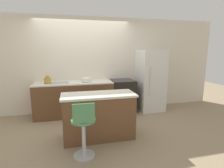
{
  "coord_description": "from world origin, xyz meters",
  "views": [
    {
      "loc": [
        -0.37,
        -4.24,
        1.69
      ],
      "look_at": [
        0.56,
        -0.36,
        0.93
      ],
      "focal_mm": 28.0,
      "sensor_mm": 36.0,
      "label": 1
    }
  ],
  "objects_px": {
    "stool_chair": "(84,130)",
    "mixing_bowl": "(86,80)",
    "oven_range": "(123,96)",
    "refrigerator": "(150,80)",
    "kettle": "(48,80)"
  },
  "relations": [
    {
      "from": "refrigerator",
      "to": "mixing_bowl",
      "type": "distance_m",
      "value": 1.82
    },
    {
      "from": "mixing_bowl",
      "to": "refrigerator",
      "type": "bearing_deg",
      "value": -1.03
    },
    {
      "from": "oven_range",
      "to": "refrigerator",
      "type": "relative_size",
      "value": 0.52
    },
    {
      "from": "stool_chair",
      "to": "kettle",
      "type": "bearing_deg",
      "value": 110.25
    },
    {
      "from": "oven_range",
      "to": "stool_chair",
      "type": "height_order",
      "value": "stool_chair"
    },
    {
      "from": "stool_chair",
      "to": "mixing_bowl",
      "type": "relative_size",
      "value": 3.68
    },
    {
      "from": "stool_chair",
      "to": "kettle",
      "type": "height_order",
      "value": "kettle"
    },
    {
      "from": "kettle",
      "to": "refrigerator",
      "type": "bearing_deg",
      "value": -0.68
    },
    {
      "from": "stool_chair",
      "to": "mixing_bowl",
      "type": "distance_m",
      "value": 2.05
    },
    {
      "from": "kettle",
      "to": "oven_range",
      "type": "bearing_deg",
      "value": 0.06
    },
    {
      "from": "refrigerator",
      "to": "kettle",
      "type": "height_order",
      "value": "refrigerator"
    },
    {
      "from": "oven_range",
      "to": "refrigerator",
      "type": "xyz_separation_m",
      "value": [
        0.82,
        -0.03,
        0.41
      ]
    },
    {
      "from": "mixing_bowl",
      "to": "kettle",
      "type": "bearing_deg",
      "value": 180.0
    },
    {
      "from": "stool_chair",
      "to": "mixing_bowl",
      "type": "height_order",
      "value": "mixing_bowl"
    },
    {
      "from": "refrigerator",
      "to": "kettle",
      "type": "relative_size",
      "value": 8.23
    }
  ]
}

